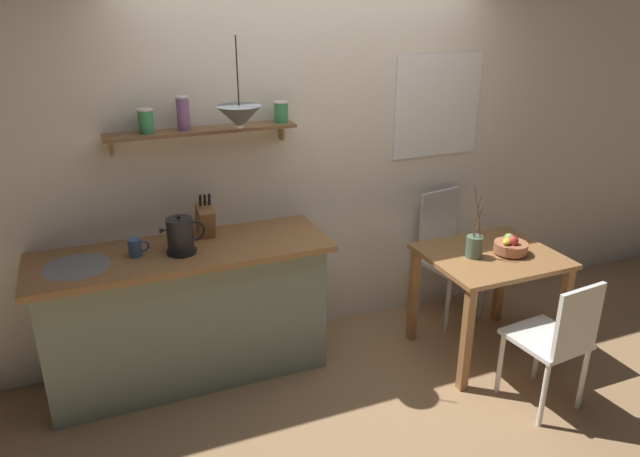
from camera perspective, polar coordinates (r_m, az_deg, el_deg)
The scene contains 13 objects.
ground_plane at distance 4.19m, azimuth 2.63°, elevation -13.17°, with size 14.00×14.00×0.00m, color #A87F56.
back_wall at distance 4.24m, azimuth 1.78°, elevation 7.48°, with size 6.80×0.11×2.70m.
kitchen_counter at distance 3.95m, azimuth -12.69°, elevation -7.96°, with size 1.83×0.63×0.93m.
wall_shelf at distance 3.74m, azimuth -11.26°, elevation 9.84°, with size 1.18×0.20×0.34m.
dining_table at distance 4.20m, azimuth 16.06°, elevation -4.00°, with size 0.87×0.75×0.76m.
dining_chair_near at distance 3.82m, azimuth 21.95°, elevation -9.81°, with size 0.43×0.45×0.88m.
dining_chair_far at distance 4.70m, azimuth 12.05°, elevation -1.90°, with size 0.48×0.46×1.00m.
fruit_bowl at distance 4.16m, azimuth 17.95°, elevation -1.59°, with size 0.22×0.22×0.14m.
twig_vase at distance 4.03m, azimuth 14.71°, elevation -1.62°, with size 0.11×0.11×0.50m.
electric_kettle at distance 3.65m, azimuth -13.32°, elevation -0.70°, with size 0.27×0.18×0.25m.
knife_block at distance 3.86m, azimuth -11.05°, elevation 0.85°, with size 0.10×0.20×0.30m.
coffee_mug_by_sink at distance 3.70m, azimuth -17.42°, elevation -1.76°, with size 0.12×0.08×0.11m.
pendant_lamp at distance 3.50m, azimuth -7.79°, elevation 10.62°, with size 0.26×0.26×0.52m.
Camera 1 is at (-1.47, -3.11, 2.39)m, focal length 33.08 mm.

